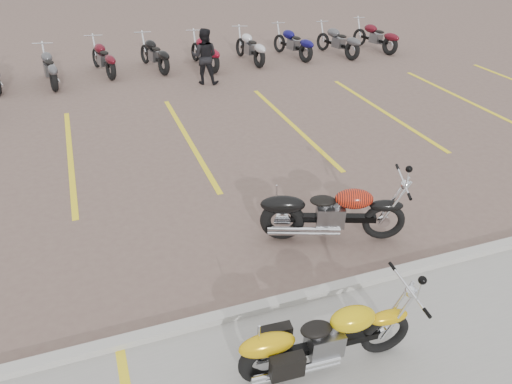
# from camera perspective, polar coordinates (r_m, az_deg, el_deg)

# --- Properties ---
(ground) EXTENTS (100.00, 100.00, 0.00)m
(ground) POSITION_cam_1_polar(r_m,az_deg,el_deg) (8.73, -1.78, -4.22)
(ground) COLOR #6C584D
(ground) RESTS_ON ground
(curb) EXTENTS (60.00, 0.18, 0.12)m
(curb) POSITION_cam_1_polar(r_m,az_deg,el_deg) (7.22, 3.31, -12.34)
(curb) COLOR #ADAAA3
(curb) RESTS_ON ground
(parking_stripes) EXTENTS (38.00, 5.50, 0.01)m
(parking_stripes) POSITION_cam_1_polar(r_m,az_deg,el_deg) (12.12, -7.74, 6.00)
(parking_stripes) COLOR yellow
(parking_stripes) RESTS_ON ground
(yellow_cruiser) EXTENTS (2.20, 0.35, 0.90)m
(yellow_cruiser) POSITION_cam_1_polar(r_m,az_deg,el_deg) (6.22, 7.61, -16.44)
(yellow_cruiser) COLOR black
(yellow_cruiser) RESTS_ON ground
(flame_cruiser) EXTENTS (2.29, 1.00, 0.99)m
(flame_cruiser) POSITION_cam_1_polar(r_m,az_deg,el_deg) (8.30, 8.36, -2.52)
(flame_cruiser) COLOR black
(flame_cruiser) RESTS_ON ground
(person_b) EXTENTS (1.01, 0.93, 1.68)m
(person_b) POSITION_cam_1_polar(r_m,az_deg,el_deg) (15.82, -5.90, 15.17)
(person_b) COLOR black
(person_b) RESTS_ON ground
(bg_bike_row) EXTENTS (19.17, 2.09, 1.10)m
(bg_bike_row) POSITION_cam_1_polar(r_m,az_deg,el_deg) (17.26, -14.37, 14.71)
(bg_bike_row) COLOR black
(bg_bike_row) RESTS_ON ground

